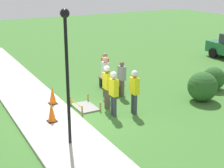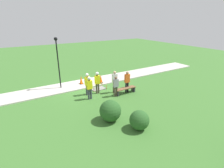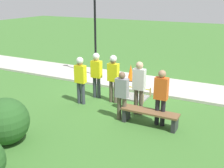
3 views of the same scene
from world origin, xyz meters
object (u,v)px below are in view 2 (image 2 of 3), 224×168
object	(u,v)px
traffic_cone_far_patch	(81,80)
worker_trainee	(87,82)
bystander_in_orange_shirt	(127,81)
lamppost_near	(58,56)
traffic_cone_near_patch	(101,79)
park_bench	(125,90)
worker_supervisor	(97,81)
bystander_in_white_shirt	(116,85)
worker_assistant	(89,86)
bystander_in_gray_shirt	(115,80)

from	to	relation	value
traffic_cone_far_patch	worker_trainee	size ratio (longest dim) A/B	0.42
worker_trainee	bystander_in_orange_shirt	world-z (taller)	worker_trainee
worker_trainee	lamppost_near	distance (m)	3.31
worker_trainee	lamppost_near	world-z (taller)	lamppost_near
traffic_cone_near_patch	park_bench	xyz separation A→B (m)	(-0.59, 3.06, -0.12)
traffic_cone_near_patch	worker_supervisor	size ratio (longest dim) A/B	0.41
bystander_in_white_shirt	lamppost_near	distance (m)	5.29
park_bench	worker_trainee	size ratio (longest dim) A/B	1.00
bystander_in_white_shirt	lamppost_near	xyz separation A→B (m)	(3.18, -3.76, 1.94)
traffic_cone_near_patch	worker_trainee	bearing A→B (deg)	39.68
worker_assistant	traffic_cone_near_patch	bearing A→B (deg)	-131.90
traffic_cone_near_patch	park_bench	world-z (taller)	traffic_cone_near_patch
bystander_in_white_shirt	bystander_in_gray_shirt	bearing A→B (deg)	-115.02
traffic_cone_near_patch	bystander_in_orange_shirt	size ratio (longest dim) A/B	0.42
traffic_cone_near_patch	worker_trainee	distance (m)	2.76
bystander_in_white_shirt	worker_supervisor	bearing A→B (deg)	-52.60
traffic_cone_near_patch	bystander_in_white_shirt	xyz separation A→B (m)	(0.34, 3.09, 0.43)
park_bench	bystander_in_white_shirt	distance (m)	1.09
worker_supervisor	worker_assistant	xyz separation A→B (m)	(0.98, 0.67, -0.03)
park_bench	worker_assistant	xyz separation A→B (m)	(2.86, -0.53, 0.71)
traffic_cone_far_patch	worker_assistant	bearing A→B (deg)	79.35
bystander_in_white_shirt	traffic_cone_far_patch	bearing A→B (deg)	-70.27
worker_supervisor	bystander_in_gray_shirt	bearing A→B (deg)	155.16
bystander_in_orange_shirt	lamppost_near	size ratio (longest dim) A/B	0.42
bystander_in_orange_shirt	traffic_cone_near_patch	bearing A→B (deg)	-73.44
traffic_cone_far_patch	bystander_in_gray_shirt	bearing A→B (deg)	118.15
bystander_in_gray_shirt	park_bench	bearing A→B (deg)	135.52
park_bench	bystander_in_gray_shirt	xyz separation A→B (m)	(0.63, -0.62, 0.70)
traffic_cone_far_patch	worker_trainee	world-z (taller)	worker_trainee
worker_trainee	bystander_in_gray_shirt	xyz separation A→B (m)	(-2.04, 0.71, -0.02)
lamppost_near	worker_trainee	bearing A→B (deg)	121.28
worker_supervisor	traffic_cone_far_patch	bearing A→B (deg)	-81.05
park_bench	bystander_in_white_shirt	size ratio (longest dim) A/B	1.12
park_bench	worker_supervisor	xyz separation A→B (m)	(1.88, -1.20, 0.73)
worker_supervisor	bystander_in_orange_shirt	world-z (taller)	worker_supervisor
worker_supervisor	lamppost_near	distance (m)	3.81
worker_supervisor	bystander_in_orange_shirt	xyz separation A→B (m)	(-2.14, 1.03, -0.07)
traffic_cone_near_patch	bystander_in_gray_shirt	size ratio (longest dim) A/B	0.40
worker_trainee	bystander_in_gray_shirt	bearing A→B (deg)	160.69
worker_trainee	bystander_in_white_shirt	distance (m)	2.21
traffic_cone_far_patch	bystander_in_white_shirt	xyz separation A→B (m)	(-1.33, 3.71, 0.42)
bystander_in_orange_shirt	bystander_in_white_shirt	size ratio (longest dim) A/B	1.10
bystander_in_gray_shirt	worker_assistant	bearing A→B (deg)	2.35
park_bench	bystander_in_white_shirt	bearing A→B (deg)	2.04
traffic_cone_far_patch	park_bench	world-z (taller)	traffic_cone_far_patch
park_bench	lamppost_near	distance (m)	6.09
worker_trainee	lamppost_near	size ratio (longest dim) A/B	0.42
worker_trainee	bystander_in_white_shirt	world-z (taller)	worker_trainee
park_bench	worker_assistant	bearing A→B (deg)	-10.47
worker_assistant	bystander_in_gray_shirt	world-z (taller)	bystander_in_gray_shirt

